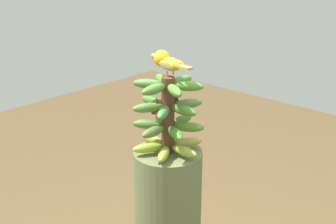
# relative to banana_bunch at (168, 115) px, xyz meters

# --- Properties ---
(banana_bunch) EXTENTS (0.27, 0.26, 0.28)m
(banana_bunch) POSITION_rel_banana_bunch_xyz_m (0.00, 0.00, 0.00)
(banana_bunch) COLOR #4C2D1E
(banana_bunch) RESTS_ON banana_tree
(perched_bird) EXTENTS (0.20, 0.07, 0.08)m
(perched_bird) POSITION_rel_banana_bunch_xyz_m (-0.03, 0.03, 0.19)
(perched_bird) COLOR #C68933
(perched_bird) RESTS_ON banana_bunch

